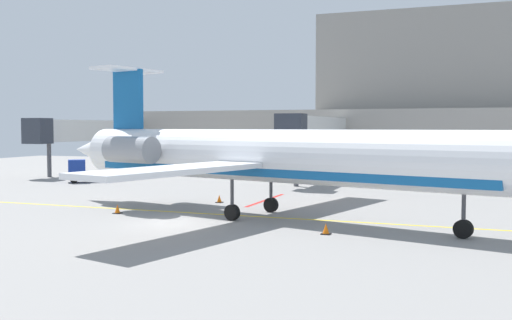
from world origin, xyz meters
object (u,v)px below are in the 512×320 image
at_px(baggage_tug, 442,175).
at_px(pushback_tractor, 84,172).
at_px(regional_jet, 265,156).
at_px(fuel_tank, 203,160).

height_order(baggage_tug, pushback_tractor, pushback_tractor).
height_order(regional_jet, pushback_tractor, regional_jet).
height_order(baggage_tug, fuel_tank, fuel_tank).
bearing_deg(regional_jet, fuel_tank, 121.43).
xyz_separation_m(baggage_tug, fuel_tank, (-27.06, 4.62, 0.64)).
bearing_deg(baggage_tug, regional_jet, -108.85).
distance_m(baggage_tug, fuel_tank, 27.46).
height_order(regional_jet, baggage_tug, regional_jet).
bearing_deg(baggage_tug, pushback_tractor, -161.31).
distance_m(regional_jet, pushback_tractor, 27.76).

